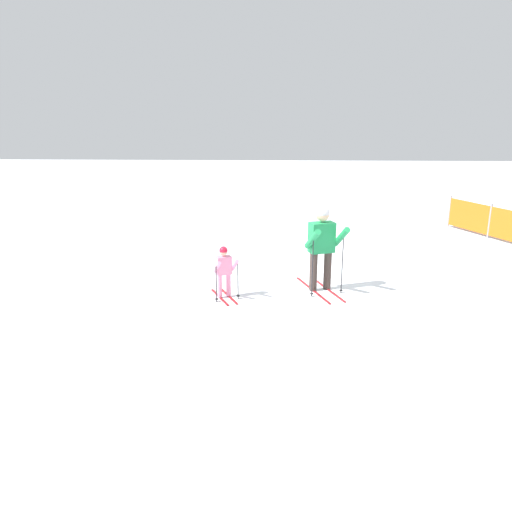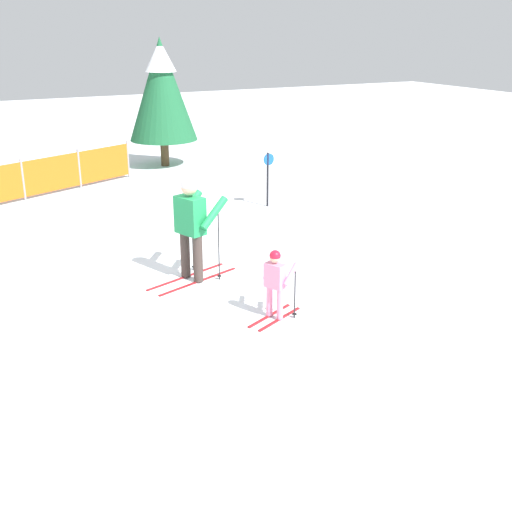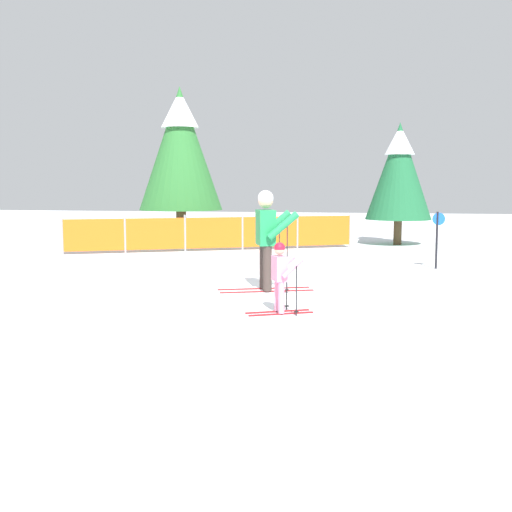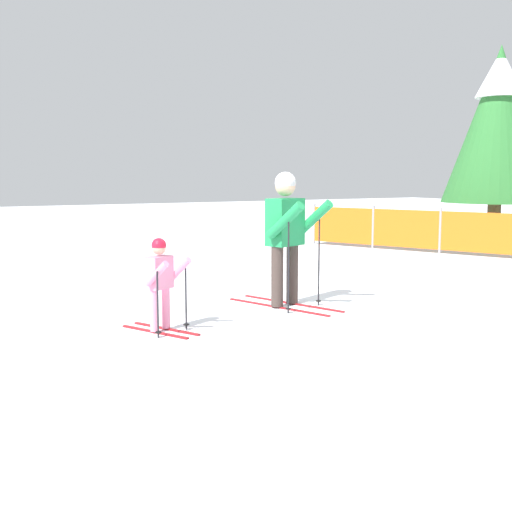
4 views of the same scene
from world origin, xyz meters
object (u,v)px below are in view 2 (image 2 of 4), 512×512
(conifer_near, at_px, (162,88))
(skier_adult, at_px, (191,219))
(skier_child, at_px, (276,279))
(trail_marker, at_px, (268,173))

(conifer_near, bearing_deg, skier_adult, -106.47)
(skier_child, height_order, conifer_near, conifer_near)
(skier_child, distance_m, trail_marker, 6.18)
(skier_adult, relative_size, trail_marker, 1.40)
(skier_adult, distance_m, skier_child, 2.08)
(skier_child, bearing_deg, trail_marker, 37.82)
(skier_child, distance_m, conifer_near, 11.41)
(skier_adult, bearing_deg, trail_marker, 27.20)
(trail_marker, bearing_deg, skier_adult, -133.01)
(conifer_near, xyz_separation_m, trail_marker, (0.62, -5.55, -1.52))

